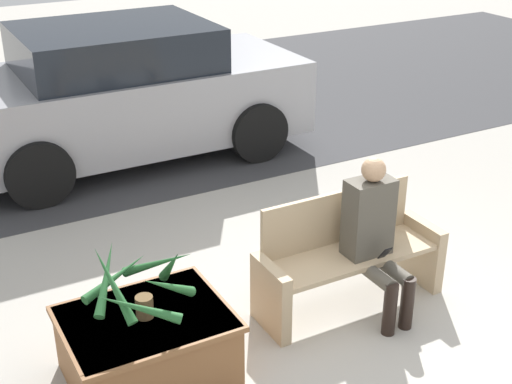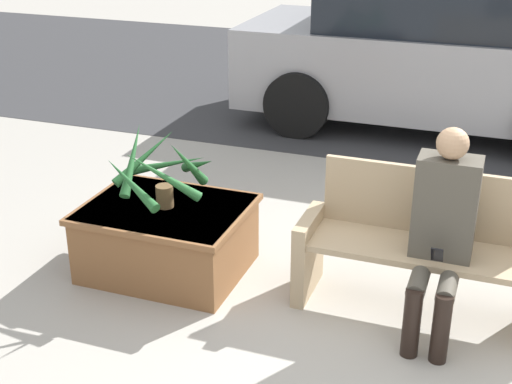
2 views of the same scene
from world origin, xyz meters
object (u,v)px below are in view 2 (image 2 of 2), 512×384
at_px(planter_box, 167,236).
at_px(potted_plant, 161,170).
at_px(bench, 423,250).
at_px(person_seated, 442,226).
at_px(parked_car, 432,56).

relative_size(planter_box, potted_plant, 1.43).
distance_m(bench, person_seated, 0.34).
height_order(bench, potted_plant, potted_plant).
relative_size(potted_plant, parked_car, 0.19).
bearing_deg(person_seated, potted_plant, 178.06).
distance_m(person_seated, parked_car, 4.08).
bearing_deg(bench, person_seated, -57.66).
relative_size(bench, potted_plant, 1.99).
relative_size(person_seated, potted_plant, 1.63).
height_order(person_seated, planter_box, person_seated).
distance_m(bench, parked_car, 3.90).
bearing_deg(potted_plant, person_seated, -1.94).
height_order(bench, planter_box, bench).
bearing_deg(bench, planter_box, -175.97).
distance_m(planter_box, parked_car, 4.21).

